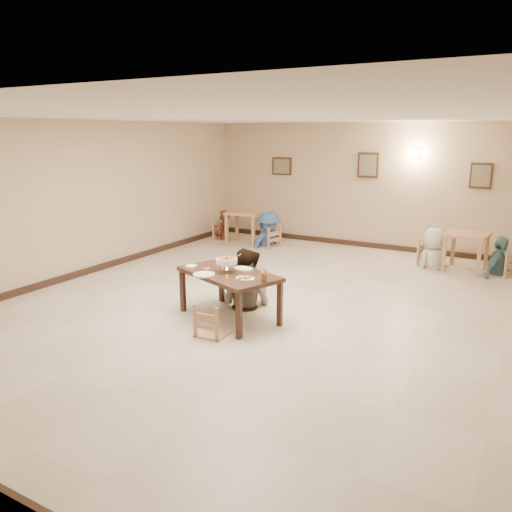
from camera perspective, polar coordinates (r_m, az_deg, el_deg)
The scene contains 31 objects.
floor at distance 8.27m, azimuth 1.02°, elevation -5.55°, with size 10.00×10.00×0.00m, color beige.
ceiling at distance 7.80m, azimuth 1.12°, elevation 15.71°, with size 10.00×10.00×0.00m, color white.
wall_back at distance 12.49m, azimuth 12.17°, elevation 7.84°, with size 10.00×10.00×0.00m, color beige.
wall_left at distance 10.39m, azimuth -18.84°, elevation 6.24°, with size 10.00×10.00×0.00m, color beige.
baseboard_back at distance 12.68m, azimuth 11.80°, elevation 1.36°, with size 8.00×0.06×0.12m, color #301D15.
baseboard_left at distance 10.64m, azimuth -18.12°, elevation -1.46°, with size 0.06×10.00×0.12m, color #301D15.
picture_a at distance 13.24m, azimuth 2.95°, elevation 10.20°, with size 0.55×0.04×0.45m.
picture_b at distance 12.38m, azimuth 12.67°, elevation 10.09°, with size 0.50×0.04×0.60m.
picture_c at distance 11.90m, azimuth 24.32°, elevation 8.34°, with size 0.45×0.04×0.55m.
wall_sconce at distance 12.09m, azimuth 17.83°, elevation 11.11°, with size 0.16×0.05×0.22m, color #FFD88C.
main_table at distance 7.49m, azimuth -3.09°, elevation -2.45°, with size 1.76×1.36×0.73m.
chair_far at distance 8.17m, azimuth -0.65°, elevation -2.59°, with size 0.41×0.41×0.87m.
chair_near at distance 6.97m, azimuth -4.98°, elevation -5.50°, with size 0.42×0.42×0.89m.
main_diner at distance 7.99m, azimuth -1.22°, elevation 0.86°, with size 0.92×0.72×1.90m, color gray.
curry_warmer at distance 7.44m, azimuth -3.38°, elevation -0.58°, with size 0.36×0.32×0.29m.
rice_plate_far at distance 7.60m, azimuth -1.45°, elevation -1.45°, with size 0.30×0.30×0.07m.
rice_plate_near at distance 7.32m, azimuth -5.97°, elevation -2.10°, with size 0.32×0.32×0.07m.
fried_plate at distance 7.08m, azimuth -1.26°, elevation -2.55°, with size 0.28×0.28×0.06m.
chili_dish at distance 7.68m, azimuth -5.71°, elevation -1.37°, with size 0.10×0.10×0.02m.
napkin_cutlery at distance 7.78m, azimuth -7.39°, elevation -1.19°, with size 0.19×0.27×0.03m.
drink_glass at distance 6.96m, azimuth 0.92°, elevation -2.35°, with size 0.08×0.08×0.17m.
bg_table_left at distance 12.65m, azimuth -1.29°, elevation 4.52°, with size 0.96×0.96×0.83m.
bg_table_right at distance 10.97m, azimuth 22.95°, elevation 1.71°, with size 0.87×0.87×0.78m.
bg_chair_ll at distance 13.12m, azimuth -3.77°, elevation 3.93°, with size 0.46×0.46×0.98m.
bg_chair_lr at distance 12.30m, azimuth 1.42°, elevation 3.35°, with size 0.47×0.47×1.00m.
bg_chair_rl at distance 11.11m, azimuth 19.70°, elevation 1.53°, with size 0.50×0.50×1.06m.
bg_chair_rr at distance 10.92m, azimuth 26.11°, elevation 0.41°, with size 0.45×0.45×0.95m.
bg_diner_a at distance 13.07m, azimuth -3.79°, elevation 5.25°, with size 0.58×0.38×1.58m, color #4E1F1B.
bg_diner_b at distance 12.24m, azimuth 1.43°, elevation 5.06°, with size 1.13×0.65×1.74m, color #456BA4.
bg_diner_c at distance 11.05m, azimuth 19.83°, elevation 3.02°, with size 0.81×0.52×1.65m, color silver.
bg_diner_d at distance 10.86m, azimuth 26.29°, elevation 2.03°, with size 0.92×0.38×1.57m, color teal.
Camera 1 is at (3.71, -6.86, 2.76)m, focal length 35.00 mm.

